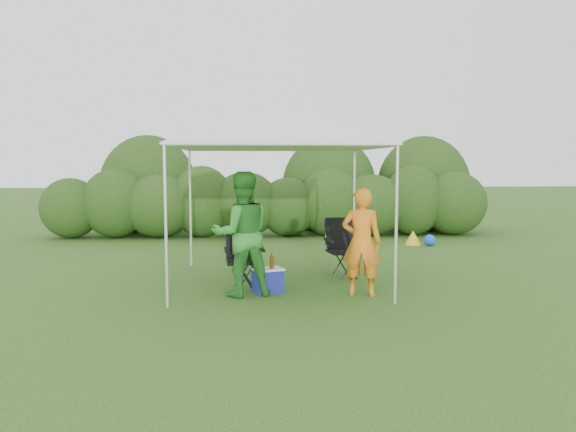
{
  "coord_description": "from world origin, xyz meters",
  "views": [
    {
      "loc": [
        -0.42,
        -8.22,
        1.87
      ],
      "look_at": [
        0.17,
        0.4,
        1.05
      ],
      "focal_mm": 35.0,
      "sensor_mm": 36.0,
      "label": 1
    }
  ],
  "objects": [
    {
      "name": "woman",
      "position": [
        -0.54,
        -0.4,
        0.88
      ],
      "size": [
        0.97,
        0.83,
        1.75
      ],
      "primitive_type": "imported",
      "rotation": [
        0.0,
        0.0,
        3.36
      ],
      "color": "#318B2D",
      "rests_on": "ground"
    },
    {
      "name": "chair_right",
      "position": [
        1.11,
        0.89,
        0.54
      ],
      "size": [
        0.66,
        0.62,
        0.96
      ],
      "rotation": [
        0.0,
        0.0,
        0.17
      ],
      "color": "black",
      "rests_on": "ground"
    },
    {
      "name": "bottle",
      "position": [
        -0.11,
        -0.28,
        0.47
      ],
      "size": [
        0.06,
        0.06,
        0.23
      ],
      "primitive_type": "cylinder",
      "color": "#592D0C",
      "rests_on": "cooler"
    },
    {
      "name": "lawn_toy",
      "position": [
        3.39,
        4.24,
        0.15
      ],
      "size": [
        0.65,
        0.54,
        0.32
      ],
      "color": "gold",
      "rests_on": "ground"
    },
    {
      "name": "hedge",
      "position": [
        0.14,
        6.0,
        0.83
      ],
      "size": [
        11.36,
        1.53,
        1.8
      ],
      "color": "#294A17",
      "rests_on": "ground"
    },
    {
      "name": "cooler",
      "position": [
        -0.17,
        -0.24,
        0.18
      ],
      "size": [
        0.5,
        0.43,
        0.36
      ],
      "rotation": [
        0.0,
        0.0,
        0.34
      ],
      "color": "navy",
      "rests_on": "ground"
    },
    {
      "name": "chair_left",
      "position": [
        -0.52,
        0.11,
        0.53
      ],
      "size": [
        0.61,
        0.56,
        0.94
      ],
      "rotation": [
        0.0,
        0.0,
        0.08
      ],
      "color": "black",
      "rests_on": "ground"
    },
    {
      "name": "man",
      "position": [
        1.14,
        -0.52,
        0.76
      ],
      "size": [
        0.63,
        0.5,
        1.53
      ],
      "primitive_type": "imported",
      "rotation": [
        0.0,
        0.0,
        2.88
      ],
      "color": "orange",
      "rests_on": "ground"
    },
    {
      "name": "canopy",
      "position": [
        0.0,
        0.5,
        2.46
      ],
      "size": [
        3.1,
        3.1,
        2.83
      ],
      "color": "silver",
      "rests_on": "ground"
    },
    {
      "name": "ground",
      "position": [
        0.0,
        0.0,
        0.0
      ],
      "size": [
        70.0,
        70.0,
        0.0
      ],
      "primitive_type": "plane",
      "color": "#38631F"
    }
  ]
}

